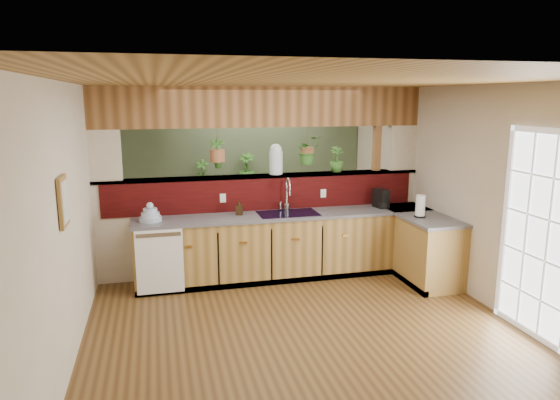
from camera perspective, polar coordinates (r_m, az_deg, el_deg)
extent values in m
cube|color=#523719|center=(6.13, 0.99, -11.92)|extent=(4.60, 7.00, 0.01)
cube|color=brown|center=(5.62, 1.08, 13.17)|extent=(4.60, 7.00, 0.01)
cube|color=beige|center=(9.12, -4.71, 4.33)|extent=(4.60, 0.02, 2.60)
cube|color=beige|center=(2.68, 21.60, -14.56)|extent=(4.60, 0.02, 2.60)
cube|color=beige|center=(5.61, -22.30, -1.07)|extent=(0.02, 7.00, 2.60)
cube|color=beige|center=(6.70, 20.38, 1.02)|extent=(0.02, 7.00, 2.60)
cube|color=beige|center=(7.16, -1.80, -2.74)|extent=(4.60, 0.15, 1.35)
cube|color=#370707|center=(6.98, -1.68, 0.67)|extent=(4.40, 0.02, 0.45)
cube|color=brown|center=(7.02, -1.84, 2.77)|extent=(4.60, 0.21, 0.04)
cube|color=brown|center=(6.94, -1.89, 10.59)|extent=(4.60, 0.15, 0.55)
cube|color=beige|center=(6.85, -19.35, 4.69)|extent=(0.40, 0.15, 0.70)
cube|color=beige|center=(7.69, 13.69, 5.70)|extent=(0.40, 0.15, 0.70)
cube|color=brown|center=(7.57, 10.86, 2.67)|extent=(0.10, 0.10, 2.60)
cube|color=brown|center=(7.02, -1.84, 2.77)|extent=(4.60, 0.21, 0.04)
cube|color=brown|center=(6.94, -1.89, 10.59)|extent=(4.60, 0.15, 0.55)
cube|color=#506344|center=(9.10, -4.69, 4.31)|extent=(4.55, 0.02, 2.55)
cube|color=olive|center=(6.93, 0.91, -5.33)|extent=(4.10, 0.60, 0.86)
cube|color=#525257|center=(6.81, 0.92, -1.70)|extent=(4.14, 0.64, 0.04)
cube|color=olive|center=(7.19, 15.50, -5.13)|extent=(0.60, 1.48, 0.86)
cube|color=#525257|center=(7.07, 15.70, -1.64)|extent=(0.64, 1.52, 0.04)
cube|color=olive|center=(7.55, 13.88, -4.24)|extent=(0.60, 0.60, 0.86)
cube|color=#525257|center=(7.45, 14.04, -0.90)|extent=(0.64, 0.64, 0.04)
cube|color=black|center=(6.81, 1.49, -9.11)|extent=(4.10, 0.06, 0.08)
cube|color=black|center=(7.18, 13.44, -8.31)|extent=(0.06, 1.48, 0.08)
cube|color=white|center=(6.41, -13.58, -6.89)|extent=(0.58, 0.02, 0.82)
cube|color=#B7B7B2|center=(6.29, -13.72, -3.90)|extent=(0.54, 0.01, 0.05)
cube|color=black|center=(6.81, 0.92, -1.66)|extent=(0.82, 0.50, 0.03)
cube|color=black|center=(6.78, -0.64, -2.45)|extent=(0.34, 0.40, 0.16)
cube|color=black|center=(6.88, 2.45, -2.26)|extent=(0.34, 0.40, 0.16)
cube|color=white|center=(5.74, 27.24, -3.79)|extent=(0.06, 1.02, 2.16)
cube|color=olive|center=(4.78, -23.53, -0.17)|extent=(0.03, 0.35, 0.45)
cube|color=silver|center=(4.78, -23.35, -0.16)|extent=(0.01, 0.27, 0.37)
cylinder|color=#B7B7B2|center=(6.99, 0.76, -0.76)|extent=(0.07, 0.07, 0.10)
cylinder|color=#B7B7B2|center=(6.96, 0.76, 0.69)|extent=(0.02, 0.02, 0.28)
torus|color=#B7B7B2|center=(6.86, 0.92, 1.73)|extent=(0.20, 0.09, 0.20)
cylinder|color=#B7B7B2|center=(6.79, 1.11, 1.02)|extent=(0.02, 0.02, 0.12)
cylinder|color=#B7B7B2|center=(6.96, 0.04, -0.64)|extent=(0.03, 0.03, 0.10)
cylinder|color=#A7B8D8|center=(6.58, -14.58, -2.10)|extent=(0.28, 0.28, 0.06)
cylinder|color=#A7B8D8|center=(6.56, -14.60, -1.61)|extent=(0.23, 0.23, 0.05)
cylinder|color=#A7B8D8|center=(6.55, -14.63, -1.16)|extent=(0.18, 0.18, 0.05)
sphere|color=#A7B8D8|center=(6.54, -14.66, -0.63)|extent=(0.09, 0.09, 0.09)
imported|color=#332412|center=(6.73, -4.68, -0.86)|extent=(0.11, 0.11, 0.20)
cube|color=black|center=(7.30, 11.47, 0.19)|extent=(0.14, 0.23, 0.27)
cube|color=black|center=(7.24, 11.72, -0.62)|extent=(0.12, 0.09, 0.09)
cylinder|color=silver|center=(7.26, 11.64, -0.30)|extent=(0.07, 0.07, 0.07)
cylinder|color=black|center=(6.85, 15.68, -1.80)|extent=(0.15, 0.15, 0.02)
cylinder|color=#B7B7B2|center=(6.82, 15.75, -0.59)|extent=(0.02, 0.02, 0.32)
cylinder|color=white|center=(6.82, 15.75, -0.59)|extent=(0.12, 0.12, 0.27)
cylinder|color=silver|center=(7.03, -0.48, 4.27)|extent=(0.19, 0.19, 0.32)
sphere|color=silver|center=(7.01, -0.48, 5.74)|extent=(0.17, 0.17, 0.17)
imported|color=#326623|center=(7.29, 6.50, 4.65)|extent=(0.23, 0.23, 0.37)
cylinder|color=brown|center=(6.85, -7.21, 6.87)|extent=(0.01, 0.01, 0.31)
cylinder|color=brown|center=(6.87, -7.16, 5.06)|extent=(0.20, 0.20, 0.17)
imported|color=#326623|center=(6.85, -7.22, 7.16)|extent=(0.26, 0.22, 0.42)
cylinder|color=brown|center=(7.12, 3.18, 7.11)|extent=(0.01, 0.01, 0.32)
cylinder|color=brown|center=(7.14, 3.16, 5.36)|extent=(0.19, 0.19, 0.16)
imported|color=#326623|center=(7.12, 3.19, 7.29)|extent=(0.46, 0.44, 0.40)
cube|color=black|center=(8.97, -6.20, -1.01)|extent=(1.37, 0.45, 0.90)
imported|color=#326623|center=(8.80, -8.90, 3.16)|extent=(0.27, 0.21, 0.45)
imported|color=#326623|center=(8.90, -3.86, 3.64)|extent=(0.38, 0.38, 0.54)
imported|color=#326623|center=(8.62, 4.98, -2.36)|extent=(0.79, 0.72, 0.75)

